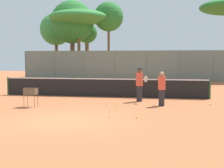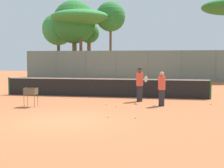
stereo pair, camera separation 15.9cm
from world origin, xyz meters
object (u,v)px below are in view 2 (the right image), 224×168
Objects in this scene: player_white_outfit at (140,84)px; ball_cart at (31,93)px; tennis_net at (104,87)px; player_red_cap at (162,88)px.

player_white_outfit is 5.47m from ball_cart.
player_red_cap is at bearing -40.45° from tennis_net.
player_white_outfit is at bearing -35.07° from tennis_net.
tennis_net reaches higher than ball_cart.
tennis_net is 6.97× the size of player_white_outfit.
player_red_cap is at bearing 12.73° from ball_cart.
ball_cart is (-5.92, -1.34, -0.18)m from player_red_cap.
player_red_cap is at bearing 0.22° from player_white_outfit.
tennis_net is 2.76m from player_white_outfit.
tennis_net is 4.93m from ball_cart.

